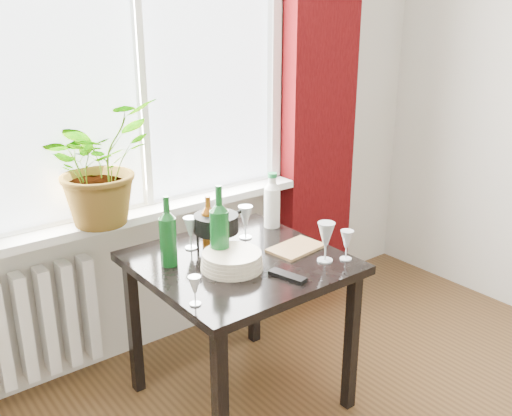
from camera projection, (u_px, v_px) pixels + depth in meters
window at (137, 52)px, 2.70m from camera, size 1.72×0.08×1.62m
windowsill at (154, 210)px, 2.91m from camera, size 1.72×0.20×0.04m
curtain at (320, 97)px, 3.38m from camera, size 0.50×0.12×2.56m
radiator at (12, 332)px, 2.64m from camera, size 0.80×0.10×0.55m
table at (240, 277)px, 2.58m from camera, size 0.85×0.85×0.74m
potted_plant at (98, 164)px, 2.59m from camera, size 0.65×0.61×0.57m
wine_bottle_left at (168, 231)px, 2.44m from camera, size 0.10×0.10×0.32m
wine_bottle_right at (219, 224)px, 2.45m from camera, size 0.09×0.09×0.36m
bottle_amber at (208, 222)px, 2.63m from camera, size 0.08×0.08×0.25m
cleaning_bottle at (272, 200)px, 2.88m from camera, size 0.10×0.10×0.29m
wineglass_front_right at (326, 241)px, 2.50m from camera, size 0.10×0.10×0.19m
wineglass_far_right at (346, 245)px, 2.52m from camera, size 0.06×0.06×0.14m
wineglass_back_center at (245, 222)px, 2.75m from camera, size 0.09×0.09×0.17m
wineglass_back_left at (191, 233)px, 2.63m from camera, size 0.09×0.09×0.16m
wineglass_front_left at (195, 290)px, 2.13m from camera, size 0.05×0.05×0.12m
plate_stack at (232, 261)px, 2.44m from camera, size 0.31×0.31×0.07m
fondue_pot at (216, 231)px, 2.64m from camera, size 0.24×0.21×0.16m
tv_remote at (287, 276)px, 2.36m from camera, size 0.09×0.18×0.02m
cutting_board at (296, 248)px, 2.64m from camera, size 0.27×0.19×0.01m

